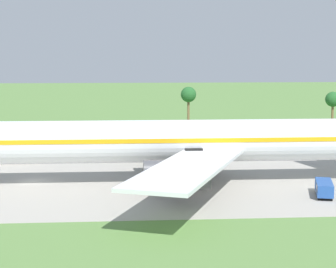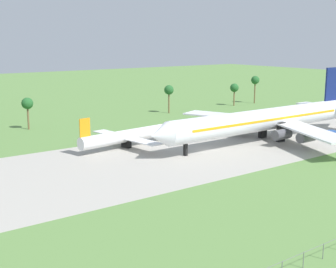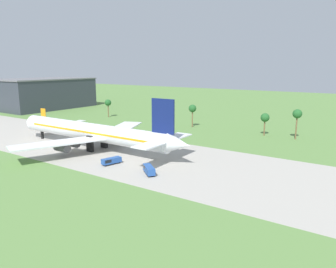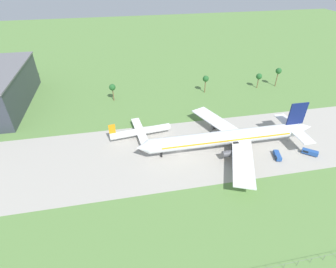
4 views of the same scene
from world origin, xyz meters
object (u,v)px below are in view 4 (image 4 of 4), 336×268
at_px(regional_aircraft, 140,132).
at_px(catering_van, 309,152).
at_px(baggage_tug, 277,156).
at_px(jet_airliner, 229,137).

bearing_deg(regional_aircraft, catering_van, -21.16).
height_order(regional_aircraft, baggage_tug, regional_aircraft).
height_order(baggage_tug, catering_van, catering_van).
distance_m(regional_aircraft, catering_van, 73.26).
bearing_deg(regional_aircraft, baggage_tug, -25.78).
relative_size(jet_airliner, regional_aircraft, 2.80).
xyz_separation_m(jet_airliner, baggage_tug, (17.68, -10.11, -4.88)).
bearing_deg(baggage_tug, catering_van, -1.54).
bearing_deg(regional_aircraft, jet_airliner, -23.73).
distance_m(jet_airliner, catering_van, 34.06).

